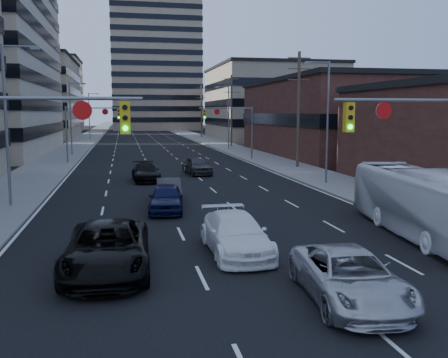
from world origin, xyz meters
TOP-DOWN VIEW (x-y plane):
  - road_surface at (0.00, 130.00)m, footprint 18.00×300.00m
  - sidewalk_left at (-11.50, 130.00)m, footprint 5.00×300.00m
  - sidewalk_right at (11.50, 130.00)m, footprint 5.00×300.00m
  - office_left_far at (-24.00, 100.00)m, footprint 20.00×30.00m
  - storefront_right_mid at (24.00, 50.00)m, footprint 20.00×30.00m
  - office_right_far at (25.00, 88.00)m, footprint 22.00×28.00m
  - apartment_tower at (6.00, 150.00)m, footprint 26.00×26.00m
  - bg_block_left at (-28.00, 140.00)m, footprint 24.00×24.00m
  - bg_block_right at (32.00, 130.00)m, footprint 22.00×22.00m
  - signal_near_left at (-7.45, 8.00)m, footprint 6.59×0.33m
  - signal_near_right at (7.45, 8.00)m, footprint 6.59×0.33m
  - signal_far_left at (-7.68, 45.00)m, footprint 6.09×0.33m
  - signal_far_right at (7.68, 45.00)m, footprint 6.09×0.33m
  - utility_pole_block at (12.20, 36.00)m, footprint 2.20×0.28m
  - utility_pole_midblock at (12.20, 66.00)m, footprint 2.20×0.28m
  - utility_pole_distant at (12.20, 96.00)m, footprint 2.20×0.28m
  - streetlight_left_near at (-10.34, 20.00)m, footprint 2.03×0.22m
  - streetlight_left_mid at (-10.34, 55.00)m, footprint 2.03×0.22m
  - streetlight_left_far at (-10.34, 90.00)m, footprint 2.03×0.22m
  - streetlight_right_near at (10.34, 25.00)m, footprint 2.03×0.22m
  - streetlight_right_far at (10.34, 60.00)m, footprint 2.03×0.22m
  - black_pickup at (-4.81, 7.13)m, footprint 2.95×6.06m
  - white_van at (-0.10, 8.54)m, footprint 2.16×5.22m
  - silver_suv at (2.00, 3.18)m, footprint 2.85×5.43m
  - transit_bus at (8.40, 9.57)m, footprint 3.75×10.77m
  - sedan_blue at (-2.00, 17.12)m, footprint 2.27×4.60m
  - sedan_grey_center at (-1.57, 20.37)m, footprint 1.65×4.18m
  - sedan_black_far at (-2.53, 29.59)m, footprint 2.21×4.96m
  - sedan_grey_right at (2.00, 33.05)m, footprint 2.40×4.78m

SIDE VIEW (x-z plane):
  - road_surface at x=0.00m, z-range 0.00..0.02m
  - sidewalk_left at x=-11.50m, z-range 0.00..0.15m
  - sidewalk_right at x=11.50m, z-range 0.00..0.15m
  - sedan_grey_center at x=-1.57m, z-range 0.00..1.35m
  - sedan_black_far at x=-2.53m, z-range 0.00..1.41m
  - silver_suv at x=2.00m, z-range 0.00..1.46m
  - sedan_blue at x=-2.00m, z-range 0.00..1.51m
  - white_van at x=-0.10m, z-range 0.00..1.51m
  - sedan_grey_right at x=2.00m, z-range 0.00..1.56m
  - black_pickup at x=-4.81m, z-range 0.00..1.66m
  - transit_bus at x=8.40m, z-range 0.00..2.94m
  - signal_far_left at x=-7.68m, z-range 1.30..7.30m
  - signal_far_right at x=7.68m, z-range 1.30..7.30m
  - signal_near_left at x=-7.45m, z-range 1.33..7.33m
  - signal_near_right at x=7.45m, z-range 1.33..7.33m
  - storefront_right_mid at x=24.00m, z-range 0.00..9.00m
  - streetlight_left_near at x=-10.34m, z-range 0.55..9.55m
  - streetlight_left_mid at x=-10.34m, z-range 0.55..9.55m
  - streetlight_left_far at x=-10.34m, z-range 0.55..9.55m
  - streetlight_right_near at x=10.34m, z-range 0.55..9.55m
  - streetlight_right_far at x=10.34m, z-range 0.55..9.55m
  - utility_pole_block at x=12.20m, z-range 0.28..11.28m
  - utility_pole_midblock at x=12.20m, z-range 0.28..11.28m
  - utility_pole_distant at x=12.20m, z-range 0.28..11.28m
  - bg_block_right at x=32.00m, z-range 0.00..12.00m
  - office_right_far at x=25.00m, z-range 0.00..14.00m
  - office_left_far at x=-24.00m, z-range 0.00..16.00m
  - bg_block_left at x=-28.00m, z-range 0.00..20.00m
  - apartment_tower at x=6.00m, z-range 0.00..58.00m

